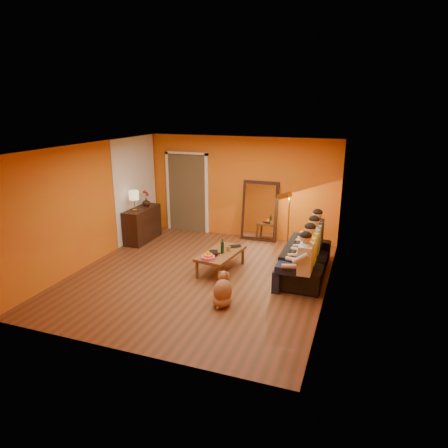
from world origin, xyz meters
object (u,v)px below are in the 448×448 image
(wine_bottle, at_px, (222,246))
(vase, at_px, (146,202))
(mirror_frame, at_px, (260,211))
(person_far_left, at_px, (305,264))
(sofa, at_px, (305,259))
(person_mid_right, at_px, (313,245))
(dog, at_px, (223,289))
(floor_lamp, at_px, (288,224))
(tumbler, at_px, (228,249))
(laptop, at_px, (234,247))
(person_far_right, at_px, (317,236))
(table_lamp, at_px, (134,201))
(coffee_table, at_px, (221,261))
(person_mid_left, at_px, (310,254))
(sideboard, at_px, (142,224))

(wine_bottle, distance_m, vase, 3.02)
(mirror_frame, height_order, person_far_left, mirror_frame)
(sofa, xyz_separation_m, wine_bottle, (-1.63, -0.53, 0.27))
(person_mid_right, height_order, wine_bottle, person_mid_right)
(dog, height_order, person_far_left, person_far_left)
(person_mid_right, bearing_deg, vase, 169.19)
(floor_lamp, relative_size, tumbler, 13.50)
(tumbler, relative_size, laptop, 0.33)
(sofa, xyz_separation_m, person_far_right, (0.13, 0.65, 0.30))
(dog, xyz_separation_m, wine_bottle, (-0.49, 1.32, 0.27))
(mirror_frame, bearing_deg, table_lamp, -153.68)
(coffee_table, height_order, wine_bottle, wine_bottle)
(floor_lamp, xyz_separation_m, dog, (-0.57, -2.86, -0.42))
(mirror_frame, distance_m, coffee_table, 2.32)
(person_mid_left, bearing_deg, sofa, 106.11)
(person_far_left, bearing_deg, laptop, 151.86)
(person_mid_right, distance_m, laptop, 1.65)
(person_mid_left, relative_size, tumbler, 11.43)
(person_far_right, xyz_separation_m, laptop, (-1.63, -0.78, -0.18))
(table_lamp, height_order, vase, table_lamp)
(table_lamp, bearing_deg, person_far_left, -17.58)
(person_mid_left, distance_m, vase, 4.60)
(floor_lamp, relative_size, person_far_left, 1.18)
(table_lamp, xyz_separation_m, person_far_left, (4.37, -1.38, -0.49))
(coffee_table, bearing_deg, sofa, 23.68)
(mirror_frame, height_order, sofa, mirror_frame)
(wine_bottle, height_order, vase, vase)
(sofa, distance_m, wine_bottle, 1.73)
(table_lamp, xyz_separation_m, person_mid_right, (4.37, -0.28, -0.49))
(coffee_table, distance_m, wine_bottle, 0.37)
(person_far_left, relative_size, tumbler, 11.43)
(person_far_right, distance_m, vase, 4.39)
(person_far_left, height_order, tumbler, person_far_left)
(coffee_table, bearing_deg, person_mid_right, 25.51)
(sideboard, height_order, person_far_left, person_far_left)
(mirror_frame, height_order, wine_bottle, mirror_frame)
(table_lamp, distance_m, person_mid_right, 4.41)
(sideboard, height_order, floor_lamp, floor_lamp)
(person_mid_right, bearing_deg, floor_lamp, 127.36)
(sideboard, distance_m, dog, 4.00)
(laptop, xyz_separation_m, vase, (-2.74, 1.06, 0.52))
(sideboard, xyz_separation_m, sofa, (4.24, -0.68, -0.12))
(floor_lamp, xyz_separation_m, vase, (-3.67, -0.08, 0.23))
(vase, bearing_deg, laptop, -21.21)
(person_far_right, bearing_deg, person_mid_left, -90.00)
(table_lamp, relative_size, person_mid_left, 0.42)
(mirror_frame, distance_m, floor_lamp, 1.16)
(person_far_left, distance_m, person_mid_right, 1.10)
(table_lamp, xyz_separation_m, vase, (0.00, 0.55, -0.15))
(sofa, distance_m, person_mid_left, 0.56)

